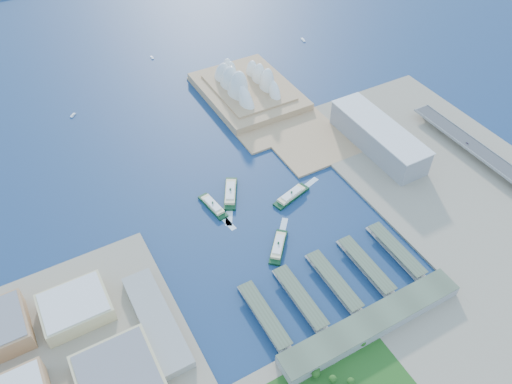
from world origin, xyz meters
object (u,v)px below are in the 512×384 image
ferry_a (213,205)px  car_c (467,143)px  ferry_b (230,192)px  opera_house (248,77)px  toaster_building (378,137)px  ferry_d (291,194)px  ferry_c (278,245)px

ferry_a → car_c: bearing=-19.7°
ferry_a → ferry_b: ferry_b is taller
opera_house → ferry_b: bearing=-124.3°
ferry_b → car_c: bearing=15.3°
toaster_building → ferry_d: 153.86m
toaster_building → ferry_d: toaster_building is taller
ferry_b → toaster_building: bearing=25.1°
ferry_b → ferry_d: size_ratio=1.06×
toaster_building → ferry_c: size_ratio=3.09×
ferry_c → ferry_b: bearing=-44.1°
ferry_a → ferry_c: ferry_c is taller
ferry_a → opera_house: bearing=43.4°
toaster_building → ferry_b: toaster_building is taller
ferry_b → car_c: 325.92m
opera_house → ferry_a: size_ratio=3.71×
ferry_b → ferry_c: (7.96, -101.81, -0.54)m
opera_house → ferry_d: (-61.22, -223.77, -26.99)m
ferry_c → car_c: (307.64, 21.11, 10.75)m
car_c → ferry_c: bearing=3.9°
ferry_a → ferry_d: ferry_d is taller
toaster_building → ferry_d: size_ratio=2.92×
toaster_building → ferry_a: size_ratio=3.20×
ferry_a → ferry_d: bearing=-27.1°
car_c → ferry_a: bearing=-11.8°
ferry_a → car_c: (344.20, -71.71, 10.91)m
opera_house → toaster_building: bearing=-65.8°
ferry_c → ferry_d: ferry_d is taller
opera_house → ferry_a: opera_house is taller
opera_house → car_c: (191.00, -263.66, -16.50)m
ferry_a → ferry_d: (91.97, -31.83, 0.43)m
ferry_b → car_c: (315.60, -80.70, 10.21)m
toaster_building → ferry_c: 223.91m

